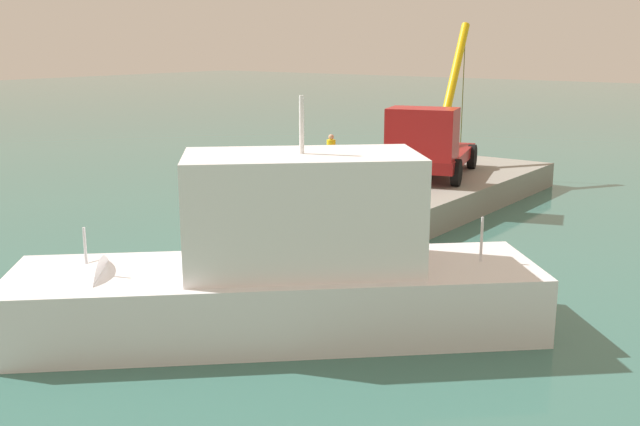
{
  "coord_description": "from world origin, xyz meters",
  "views": [
    {
      "loc": [
        18.74,
        14.53,
        6.2
      ],
      "look_at": [
        -0.44,
        0.2,
        0.61
      ],
      "focal_mm": 41.37,
      "sensor_mm": 36.0,
      "label": 1
    }
  ],
  "objects_px": {
    "dock_worker": "(331,156)",
    "moored_yacht": "(217,301)",
    "crane_truck": "(429,143)",
    "salvaged_car": "(299,213)"
  },
  "relations": [
    {
      "from": "salvaged_car",
      "to": "dock_worker",
      "type": "bearing_deg",
      "value": -157.77
    },
    {
      "from": "crane_truck",
      "to": "salvaged_car",
      "type": "bearing_deg",
      "value": -11.07
    },
    {
      "from": "salvaged_car",
      "to": "moored_yacht",
      "type": "relative_size",
      "value": 0.38
    },
    {
      "from": "dock_worker",
      "to": "moored_yacht",
      "type": "xyz_separation_m",
      "value": [
        12.13,
        5.76,
        -1.13
      ]
    },
    {
      "from": "salvaged_car",
      "to": "moored_yacht",
      "type": "bearing_deg",
      "value": 27.0
    },
    {
      "from": "dock_worker",
      "to": "crane_truck",
      "type": "bearing_deg",
      "value": 128.35
    },
    {
      "from": "crane_truck",
      "to": "dock_worker",
      "type": "bearing_deg",
      "value": -51.65
    },
    {
      "from": "dock_worker",
      "to": "moored_yacht",
      "type": "bearing_deg",
      "value": 25.41
    },
    {
      "from": "crane_truck",
      "to": "dock_worker",
      "type": "distance_m",
      "value": 3.82
    },
    {
      "from": "salvaged_car",
      "to": "crane_truck",
      "type": "bearing_deg",
      "value": 168.93
    }
  ]
}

